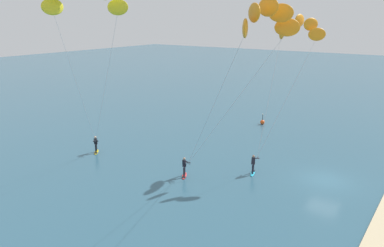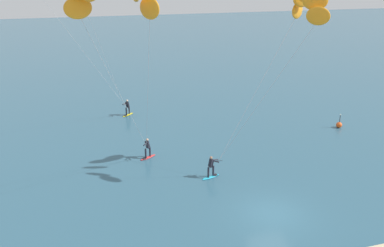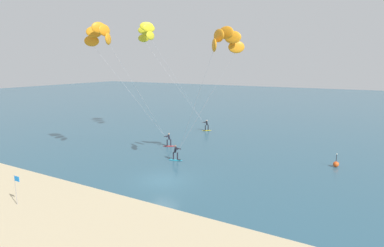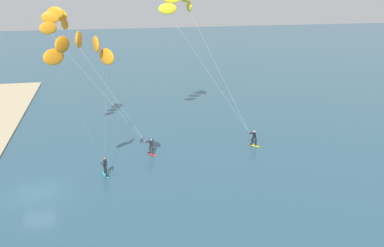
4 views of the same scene
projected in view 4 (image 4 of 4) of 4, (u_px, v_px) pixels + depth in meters
ground_plane at (37, 193)px, 34.71m from camera, size 240.00×240.00×0.00m
kitesurfer_nearshore at (61, 26)px, 39.13m from camera, size 5.88×9.89×14.04m
kitesurfer_mid_water at (81, 56)px, 28.63m from camera, size 7.73×4.72×13.20m
kitesurfer_far_out at (182, 6)px, 43.87m from camera, size 9.00×9.72×15.54m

